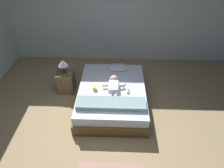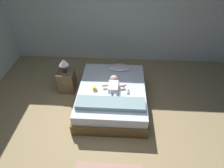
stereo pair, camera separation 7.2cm
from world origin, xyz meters
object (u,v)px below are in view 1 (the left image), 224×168
(bed, at_px, (112,96))
(lamp, at_px, (63,63))
(toy_block, at_px, (95,88))
(nightstand, at_px, (66,82))
(toothbrush, at_px, (125,86))
(pillow, at_px, (119,67))
(baby, at_px, (114,85))
(baby_bottle, at_px, (128,91))

(bed, distance_m, lamp, 1.31)
(toy_block, bearing_deg, nightstand, 146.66)
(bed, height_order, toothbrush, toothbrush)
(toy_block, bearing_deg, bed, 12.97)
(pillow, xyz_separation_m, nightstand, (-1.25, -0.29, -0.24))
(pillow, relative_size, nightstand, 0.98)
(pillow, bearing_deg, toothbrush, -78.25)
(bed, xyz_separation_m, baby, (0.03, 0.01, 0.31))
(bed, xyz_separation_m, toy_block, (-0.36, -0.08, 0.27))
(bed, relative_size, baby, 2.86)
(lamp, height_order, toy_block, lamp)
(bed, xyz_separation_m, lamp, (-1.11, 0.41, 0.56))
(baby, relative_size, lamp, 2.02)
(nightstand, bearing_deg, lamp, 90.00)
(baby, distance_m, nightstand, 1.24)
(baby_bottle, bearing_deg, toy_block, 176.69)
(nightstand, bearing_deg, toothbrush, -13.74)
(toy_block, distance_m, baby_bottle, 0.70)
(toothbrush, bearing_deg, baby_bottle, -70.90)
(nightstand, xyz_separation_m, baby_bottle, (1.45, -0.53, 0.22))
(nightstand, distance_m, baby_bottle, 1.56)
(toothbrush, bearing_deg, baby, -165.84)
(pillow, relative_size, baby, 0.82)
(toothbrush, xyz_separation_m, nightstand, (-1.38, 0.34, -0.20))
(baby, xyz_separation_m, baby_bottle, (0.31, -0.13, -0.04))
(pillow, distance_m, lamp, 1.31)
(pillow, relative_size, toothbrush, 4.26)
(bed, relative_size, toothbrush, 14.88)
(baby, xyz_separation_m, lamp, (-1.14, 0.40, 0.25))
(lamp, xyz_separation_m, baby_bottle, (1.45, -0.53, -0.29))
(baby, relative_size, toothbrush, 5.21)
(pillow, xyz_separation_m, baby, (-0.11, -0.69, 0.02))
(bed, relative_size, toy_block, 19.78)
(bed, bearing_deg, toy_block, -167.03)
(toy_block, bearing_deg, pillow, 57.19)
(toy_block, relative_size, baby_bottle, 0.90)
(bed, bearing_deg, nightstand, 159.90)
(nightstand, distance_m, lamp, 0.51)
(lamp, relative_size, baby_bottle, 3.08)
(nightstand, bearing_deg, pillow, 13.22)
(toy_block, bearing_deg, baby_bottle, -3.31)
(toothbrush, xyz_separation_m, baby_bottle, (0.07, -0.19, 0.02))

